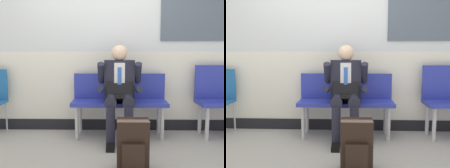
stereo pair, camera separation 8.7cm
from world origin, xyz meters
TOP-DOWN VIEW (x-y plane):
  - ground_plane at (0.00, 0.00)m, footprint 18.00×18.00m
  - station_wall at (0.02, 0.79)m, footprint 6.91×0.16m
  - bench_with_person at (0.19, 0.51)m, footprint 1.28×0.42m
  - person_seated at (0.19, 0.32)m, footprint 0.57×0.70m
  - backpack at (0.31, -0.54)m, footprint 0.31×0.25m

SIDE VIEW (x-z plane):
  - ground_plane at x=0.00m, z-range 0.00..0.00m
  - backpack at x=0.31m, z-range 0.00..0.49m
  - bench_with_person at x=0.19m, z-range 0.10..0.95m
  - person_seated at x=0.19m, z-range 0.04..1.29m
  - station_wall at x=0.02m, z-range -0.01..2.90m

